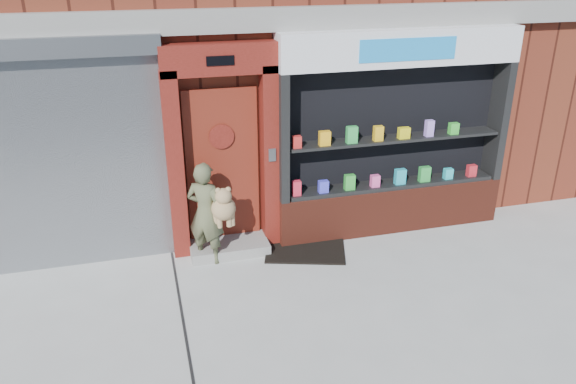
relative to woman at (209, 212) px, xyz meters
name	(u,v)px	position (x,y,z in m)	size (l,w,h in m)	color
ground	(316,311)	(1.03, -1.53, -0.74)	(80.00, 80.00, 0.00)	#9E9E99
shutter_bay	(42,146)	(-1.97, 0.39, 0.98)	(3.10, 0.30, 3.04)	gray
red_door_bay	(223,152)	(0.28, 0.33, 0.72)	(1.52, 0.58, 2.90)	#55130E
pharmacy_bay	(393,143)	(2.78, 0.28, 0.63)	(3.50, 0.41, 3.00)	maroon
woman	(209,212)	(0.00, 0.00, 0.00)	(0.71, 0.58, 1.44)	#515437
doormat	(305,250)	(1.33, -0.09, -0.72)	(1.11, 0.78, 0.03)	black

